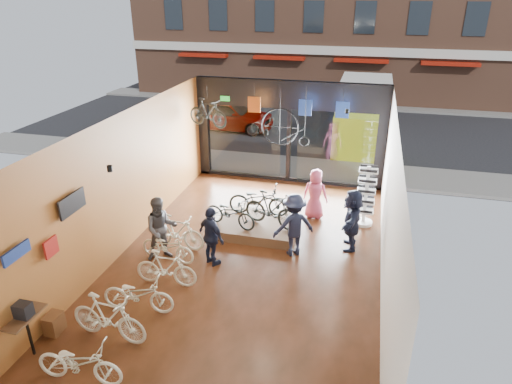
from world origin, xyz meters
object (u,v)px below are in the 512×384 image
(customer_2, at_px, (212,236))
(sunglasses_rack, at_px, (366,196))
(penny_farthing, at_px, (288,129))
(floor_bike_3, at_px, (166,268))
(customer_5, at_px, (352,219))
(display_bike_mid, at_px, (272,209))
(customer_1, at_px, (161,229))
(hung_bike, at_px, (208,113))
(street_car, at_px, (228,114))
(display_platform, at_px, (257,226))
(customer_4, at_px, (315,194))
(floor_bike_5, at_px, (177,232))
(floor_bike_1, at_px, (108,318))
(display_bike_left, at_px, (230,213))
(floor_bike_0, at_px, (79,362))
(floor_bike_4, at_px, (168,247))
(display_bike_right, at_px, (259,200))
(customer_3, at_px, (294,225))
(box_truck, at_px, (363,116))
(floor_bike_2, at_px, (138,294))

(customer_2, xyz_separation_m, sunglasses_rack, (3.83, 3.30, 0.13))
(penny_farthing, bearing_deg, floor_bike_3, -108.00)
(customer_2, height_order, customer_5, customer_5)
(display_bike_mid, bearing_deg, floor_bike_3, 164.94)
(customer_1, height_order, hung_bike, hung_bike)
(street_car, bearing_deg, display_platform, -158.01)
(customer_2, relative_size, customer_4, 1.02)
(floor_bike_5, bearing_deg, floor_bike_1, -172.10)
(floor_bike_3, xyz_separation_m, display_bike_mid, (1.97, 3.09, 0.37))
(customer_1, distance_m, customer_2, 1.41)
(floor_bike_3, relative_size, customer_4, 0.96)
(display_bike_left, height_order, customer_4, customer_4)
(floor_bike_5, distance_m, hung_bike, 4.59)
(street_car, relative_size, floor_bike_0, 2.78)
(floor_bike_4, height_order, customer_2, customer_2)
(floor_bike_1, height_order, floor_bike_4, floor_bike_1)
(display_bike_right, relative_size, customer_3, 1.04)
(box_truck, bearing_deg, display_bike_left, -109.38)
(box_truck, xyz_separation_m, display_bike_right, (-2.76, -8.69, -0.61))
(box_truck, relative_size, sunglasses_rack, 3.70)
(floor_bike_5, distance_m, display_bike_right, 2.75)
(floor_bike_0, height_order, penny_farthing, penny_farthing)
(floor_bike_1, bearing_deg, penny_farthing, -10.90)
(floor_bike_0, xyz_separation_m, display_bike_right, (1.70, 6.95, 0.35))
(box_truck, height_order, penny_farthing, penny_farthing)
(floor_bike_3, bearing_deg, floor_bike_5, 12.81)
(display_platform, xyz_separation_m, penny_farthing, (0.38, 2.61, 2.35))
(customer_4, bearing_deg, display_platform, 47.40)
(box_truck, distance_m, display_platform, 9.67)
(floor_bike_2, distance_m, display_bike_mid, 4.72)
(display_bike_left, bearing_deg, floor_bike_5, 144.84)
(floor_bike_4, bearing_deg, penny_farthing, -18.39)
(floor_bike_3, distance_m, customer_1, 1.35)
(customer_3, xyz_separation_m, sunglasses_rack, (1.83, 2.27, 0.06))
(display_bike_right, distance_m, customer_1, 3.31)
(box_truck, xyz_separation_m, display_bike_left, (-3.38, -9.62, -0.67))
(display_platform, xyz_separation_m, customer_5, (2.79, -0.27, 0.74))
(customer_5, bearing_deg, box_truck, 178.92)
(display_platform, height_order, hung_bike, hung_bike)
(floor_bike_3, distance_m, floor_bike_4, 1.13)
(floor_bike_0, height_order, display_platform, floor_bike_0)
(customer_3, height_order, customer_4, customer_3)
(street_car, xyz_separation_m, display_bike_left, (3.42, -10.62, -0.07))
(floor_bike_0, relative_size, floor_bike_5, 1.01)
(customer_3, bearing_deg, hung_bike, -74.11)
(box_truck, relative_size, floor_bike_3, 4.52)
(customer_5, distance_m, penny_farthing, 4.08)
(display_bike_mid, bearing_deg, hung_bike, 65.31)
(floor_bike_4, xyz_separation_m, display_platform, (1.94, 2.17, -0.27))
(box_truck, bearing_deg, penny_farthing, -109.21)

